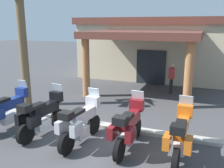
# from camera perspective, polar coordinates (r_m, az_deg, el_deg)

# --- Properties ---
(ground_plane) EXTENTS (80.00, 80.00, 0.00)m
(ground_plane) POSITION_cam_1_polar(r_m,az_deg,el_deg) (8.09, -3.88, -13.19)
(ground_plane) COLOR #424244
(motel_building) EXTENTS (10.88, 11.10, 4.08)m
(motel_building) POSITION_cam_1_polar(r_m,az_deg,el_deg) (18.35, 11.23, 8.56)
(motel_building) COLOR beige
(motel_building) RESTS_ON ground_plane
(motorcycle_blue) EXTENTS (0.73, 2.21, 1.61)m
(motorcycle_blue) POSITION_cam_1_polar(r_m,az_deg,el_deg) (9.53, -23.24, -5.53)
(motorcycle_blue) COLOR black
(motorcycle_blue) RESTS_ON ground_plane
(motorcycle_black) EXTENTS (0.77, 2.21, 1.61)m
(motorcycle_black) POSITION_cam_1_polar(r_m,az_deg,el_deg) (8.58, -16.01, -7.01)
(motorcycle_black) COLOR black
(motorcycle_black) RESTS_ON ground_plane
(motorcycle_silver) EXTENTS (0.74, 2.21, 1.61)m
(motorcycle_silver) POSITION_cam_1_polar(r_m,az_deg,el_deg) (7.75, -7.35, -8.86)
(motorcycle_silver) COLOR black
(motorcycle_silver) RESTS_ON ground_plane
(motorcycle_maroon) EXTENTS (0.72, 2.21, 1.61)m
(motorcycle_maroon) POSITION_cam_1_polar(r_m,az_deg,el_deg) (7.38, 3.85, -9.96)
(motorcycle_maroon) COLOR black
(motorcycle_maroon) RESTS_ON ground_plane
(motorcycle_orange) EXTENTS (0.71, 2.21, 1.61)m
(motorcycle_orange) POSITION_cam_1_polar(r_m,az_deg,el_deg) (7.11, 15.63, -11.43)
(motorcycle_orange) COLOR black
(motorcycle_orange) RESTS_ON ground_plane
(pedestrian) EXTENTS (0.32, 0.53, 1.66)m
(pedestrian) POSITION_cam_1_polar(r_m,az_deg,el_deg) (13.48, 13.64, 1.77)
(pedestrian) COLOR black
(pedestrian) RESTS_ON ground_plane
(palm_tree_roadside) EXTENTS (1.93, 1.97, 5.72)m
(palm_tree_roadside) POSITION_cam_1_polar(r_m,az_deg,el_deg) (11.61, -20.30, 14.38)
(palm_tree_roadside) COLOR brown
(palm_tree_roadside) RESTS_ON ground_plane
(curb_strip) EXTENTS (9.49, 0.36, 0.12)m
(curb_strip) POSITION_cam_1_polar(r_m,az_deg,el_deg) (9.18, -3.02, -9.38)
(curb_strip) COLOR #ADA89E
(curb_strip) RESTS_ON ground_plane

